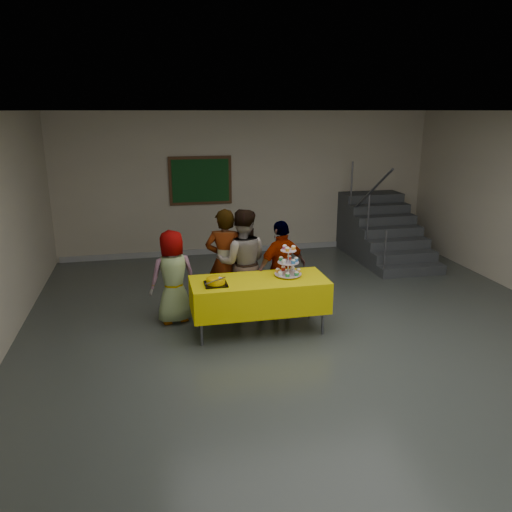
{
  "coord_description": "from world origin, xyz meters",
  "views": [
    {
      "loc": [
        -2.1,
        -5.41,
        3.01
      ],
      "look_at": [
        -0.68,
        1.11,
        1.05
      ],
      "focal_mm": 35.0,
      "sensor_mm": 36.0,
      "label": 1
    }
  ],
  "objects_px": {
    "schoolchild_b": "(225,262)",
    "noticeboard": "(201,181)",
    "schoolchild_d": "(282,268)",
    "cupcake_stand": "(288,265)",
    "bear_cake": "(216,281)",
    "bake_table": "(259,294)",
    "staircase": "(380,233)",
    "schoolchild_c": "(242,263)",
    "schoolchild_a": "(173,277)"
  },
  "relations": [
    {
      "from": "bake_table",
      "to": "schoolchild_b",
      "type": "height_order",
      "value": "schoolchild_b"
    },
    {
      "from": "schoolchild_a",
      "to": "noticeboard",
      "type": "relative_size",
      "value": 1.06
    },
    {
      "from": "schoolchild_c",
      "to": "bake_table",
      "type": "bearing_deg",
      "value": 108.71
    },
    {
      "from": "schoolchild_c",
      "to": "schoolchild_d",
      "type": "distance_m",
      "value": 0.6
    },
    {
      "from": "schoolchild_d",
      "to": "schoolchild_c",
      "type": "bearing_deg",
      "value": -35.26
    },
    {
      "from": "schoolchild_b",
      "to": "schoolchild_c",
      "type": "relative_size",
      "value": 1.0
    },
    {
      "from": "cupcake_stand",
      "to": "staircase",
      "type": "height_order",
      "value": "staircase"
    },
    {
      "from": "cupcake_stand",
      "to": "schoolchild_c",
      "type": "relative_size",
      "value": 0.27
    },
    {
      "from": "schoolchild_c",
      "to": "schoolchild_b",
      "type": "bearing_deg",
      "value": -6.5
    },
    {
      "from": "bear_cake",
      "to": "schoolchild_d",
      "type": "bearing_deg",
      "value": 29.9
    },
    {
      "from": "cupcake_stand",
      "to": "schoolchild_a",
      "type": "relative_size",
      "value": 0.32
    },
    {
      "from": "bake_table",
      "to": "noticeboard",
      "type": "relative_size",
      "value": 1.45
    },
    {
      "from": "bake_table",
      "to": "staircase",
      "type": "relative_size",
      "value": 0.78
    },
    {
      "from": "cupcake_stand",
      "to": "staircase",
      "type": "distance_m",
      "value": 4.33
    },
    {
      "from": "schoolchild_b",
      "to": "noticeboard",
      "type": "distance_m",
      "value": 3.38
    },
    {
      "from": "bake_table",
      "to": "cupcake_stand",
      "type": "relative_size",
      "value": 4.22
    },
    {
      "from": "schoolchild_b",
      "to": "schoolchild_d",
      "type": "xyz_separation_m",
      "value": [
        0.82,
        -0.22,
        -0.08
      ]
    },
    {
      "from": "staircase",
      "to": "noticeboard",
      "type": "distance_m",
      "value": 3.97
    },
    {
      "from": "staircase",
      "to": "bear_cake",
      "type": "bearing_deg",
      "value": -140.38
    },
    {
      "from": "cupcake_stand",
      "to": "noticeboard",
      "type": "distance_m",
      "value": 4.11
    },
    {
      "from": "cupcake_stand",
      "to": "schoolchild_d",
      "type": "bearing_deg",
      "value": 85.43
    },
    {
      "from": "bake_table",
      "to": "schoolchild_c",
      "type": "relative_size",
      "value": 1.16
    },
    {
      "from": "schoolchild_a",
      "to": "schoolchild_c",
      "type": "relative_size",
      "value": 0.85
    },
    {
      "from": "cupcake_stand",
      "to": "noticeboard",
      "type": "bearing_deg",
      "value": 100.97
    },
    {
      "from": "cupcake_stand",
      "to": "bear_cake",
      "type": "relative_size",
      "value": 1.24
    },
    {
      "from": "schoolchild_a",
      "to": "schoolchild_d",
      "type": "relative_size",
      "value": 0.94
    },
    {
      "from": "noticeboard",
      "to": "bake_table",
      "type": "bearing_deg",
      "value": -85.2
    },
    {
      "from": "schoolchild_b",
      "to": "staircase",
      "type": "relative_size",
      "value": 0.68
    },
    {
      "from": "bear_cake",
      "to": "staircase",
      "type": "height_order",
      "value": "staircase"
    },
    {
      "from": "schoolchild_b",
      "to": "staircase",
      "type": "bearing_deg",
      "value": -130.69
    },
    {
      "from": "staircase",
      "to": "schoolchild_b",
      "type": "bearing_deg",
      "value": -146.61
    },
    {
      "from": "bake_table",
      "to": "noticeboard",
      "type": "bearing_deg",
      "value": 94.8
    },
    {
      "from": "schoolchild_c",
      "to": "schoolchild_d",
      "type": "xyz_separation_m",
      "value": [
        0.57,
        -0.15,
        -0.08
      ]
    },
    {
      "from": "cupcake_stand",
      "to": "schoolchild_a",
      "type": "height_order",
      "value": "schoolchild_a"
    },
    {
      "from": "schoolchild_a",
      "to": "schoolchild_c",
      "type": "xyz_separation_m",
      "value": [
        1.04,
        0.08,
        0.12
      ]
    },
    {
      "from": "schoolchild_d",
      "to": "schoolchild_a",
      "type": "bearing_deg",
      "value": -22.95
    },
    {
      "from": "bake_table",
      "to": "bear_cake",
      "type": "distance_m",
      "value": 0.67
    },
    {
      "from": "bear_cake",
      "to": "schoolchild_a",
      "type": "relative_size",
      "value": 0.26
    },
    {
      "from": "noticeboard",
      "to": "schoolchild_d",
      "type": "bearing_deg",
      "value": -77.03
    },
    {
      "from": "bake_table",
      "to": "schoolchild_b",
      "type": "bearing_deg",
      "value": 114.73
    },
    {
      "from": "cupcake_stand",
      "to": "staircase",
      "type": "xyz_separation_m",
      "value": [
        2.94,
        3.15,
        -0.45
      ]
    },
    {
      "from": "noticeboard",
      "to": "staircase",
      "type": "bearing_deg",
      "value": -12.68
    },
    {
      "from": "schoolchild_c",
      "to": "noticeboard",
      "type": "distance_m",
      "value": 3.46
    },
    {
      "from": "schoolchild_a",
      "to": "staircase",
      "type": "relative_size",
      "value": 0.57
    },
    {
      "from": "schoolchild_a",
      "to": "staircase",
      "type": "xyz_separation_m",
      "value": [
        4.51,
        2.61,
        -0.2
      ]
    },
    {
      "from": "staircase",
      "to": "noticeboard",
      "type": "relative_size",
      "value": 1.85
    },
    {
      "from": "schoolchild_c",
      "to": "cupcake_stand",
      "type": "bearing_deg",
      "value": 141.02
    },
    {
      "from": "bear_cake",
      "to": "noticeboard",
      "type": "height_order",
      "value": "noticeboard"
    },
    {
      "from": "schoolchild_a",
      "to": "bear_cake",
      "type": "bearing_deg",
      "value": 113.66
    },
    {
      "from": "staircase",
      "to": "noticeboard",
      "type": "xyz_separation_m",
      "value": [
        -3.71,
        0.84,
        1.11
      ]
    }
  ]
}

